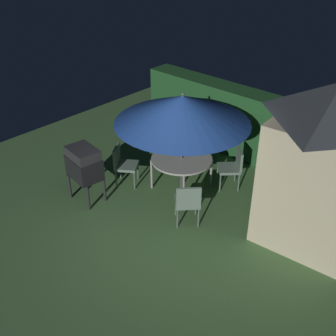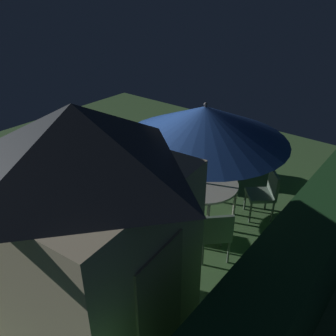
{
  "view_description": "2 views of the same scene",
  "coord_description": "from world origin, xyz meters",
  "px_view_note": "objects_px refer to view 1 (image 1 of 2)",
  "views": [
    {
      "loc": [
        4.32,
        -4.46,
        5.1
      ],
      "look_at": [
        -0.21,
        0.48,
        1.04
      ],
      "focal_mm": 44.63,
      "sensor_mm": 36.0,
      "label": 1
    },
    {
      "loc": [
        3.84,
        4.17,
        3.85
      ],
      "look_at": [
        -0.41,
        0.77,
        0.92
      ],
      "focal_mm": 37.28,
      "sensor_mm": 36.0,
      "label": 2
    }
  ],
  "objects_px": {
    "patio_table": "(182,160)",
    "chair_near_shed": "(233,165)",
    "garden_shed": "(324,164)",
    "bbq_grill": "(84,164)",
    "chair_toward_house": "(188,201)",
    "chair_toward_hedge": "(123,163)",
    "patio_umbrella": "(183,109)",
    "chair_far_side": "(182,141)"
  },
  "relations": [
    {
      "from": "patio_table",
      "to": "chair_near_shed",
      "type": "bearing_deg",
      "value": 45.2
    },
    {
      "from": "garden_shed",
      "to": "bbq_grill",
      "type": "relative_size",
      "value": 2.47
    },
    {
      "from": "chair_near_shed",
      "to": "chair_toward_house",
      "type": "bearing_deg",
      "value": -85.45
    },
    {
      "from": "chair_toward_hedge",
      "to": "patio_umbrella",
      "type": "bearing_deg",
      "value": 35.19
    },
    {
      "from": "patio_umbrella",
      "to": "chair_far_side",
      "type": "height_order",
      "value": "patio_umbrella"
    },
    {
      "from": "chair_near_shed",
      "to": "chair_far_side",
      "type": "height_order",
      "value": "same"
    },
    {
      "from": "bbq_grill",
      "to": "chair_far_side",
      "type": "bearing_deg",
      "value": 81.34
    },
    {
      "from": "garden_shed",
      "to": "chair_toward_house",
      "type": "relative_size",
      "value": 3.29
    },
    {
      "from": "patio_table",
      "to": "chair_toward_hedge",
      "type": "bearing_deg",
      "value": -144.81
    },
    {
      "from": "chair_toward_hedge",
      "to": "bbq_grill",
      "type": "bearing_deg",
      "value": -96.21
    },
    {
      "from": "garden_shed",
      "to": "patio_umbrella",
      "type": "xyz_separation_m",
      "value": [
        -2.79,
        -0.46,
        0.33
      ]
    },
    {
      "from": "chair_far_side",
      "to": "bbq_grill",
      "type": "bearing_deg",
      "value": -98.66
    },
    {
      "from": "patio_umbrella",
      "to": "chair_toward_hedge",
      "type": "bearing_deg",
      "value": -144.81
    },
    {
      "from": "bbq_grill",
      "to": "chair_far_side",
      "type": "xyz_separation_m",
      "value": [
        0.39,
        2.54,
        -0.33
      ]
    },
    {
      "from": "chair_toward_house",
      "to": "patio_table",
      "type": "bearing_deg",
      "value": 136.37
    },
    {
      "from": "patio_table",
      "to": "chair_toward_house",
      "type": "xyz_separation_m",
      "value": [
        0.91,
        -0.87,
        -0.15
      ]
    },
    {
      "from": "patio_umbrella",
      "to": "chair_toward_house",
      "type": "distance_m",
      "value": 1.82
    },
    {
      "from": "chair_toward_house",
      "to": "bbq_grill",
      "type": "bearing_deg",
      "value": -158.94
    },
    {
      "from": "chair_toward_hedge",
      "to": "chair_toward_house",
      "type": "bearing_deg",
      "value": -3.79
    },
    {
      "from": "chair_near_shed",
      "to": "chair_far_side",
      "type": "bearing_deg",
      "value": 176.56
    },
    {
      "from": "patio_umbrella",
      "to": "chair_far_side",
      "type": "distance_m",
      "value": 1.76
    },
    {
      "from": "chair_far_side",
      "to": "chair_toward_hedge",
      "type": "relative_size",
      "value": 1.0
    },
    {
      "from": "patio_umbrella",
      "to": "chair_near_shed",
      "type": "height_order",
      "value": "patio_umbrella"
    },
    {
      "from": "garden_shed",
      "to": "patio_table",
      "type": "xyz_separation_m",
      "value": [
        -2.79,
        -0.46,
        -0.83
      ]
    },
    {
      "from": "bbq_grill",
      "to": "chair_toward_hedge",
      "type": "bearing_deg",
      "value": 83.79
    },
    {
      "from": "bbq_grill",
      "to": "chair_toward_house",
      "type": "distance_m",
      "value": 2.23
    },
    {
      "from": "patio_umbrella",
      "to": "bbq_grill",
      "type": "distance_m",
      "value": 2.25
    },
    {
      "from": "chair_near_shed",
      "to": "chair_toward_house",
      "type": "xyz_separation_m",
      "value": [
        0.13,
        -1.65,
        0.0
      ]
    },
    {
      "from": "chair_near_shed",
      "to": "chair_toward_house",
      "type": "height_order",
      "value": "same"
    },
    {
      "from": "garden_shed",
      "to": "chair_near_shed",
      "type": "distance_m",
      "value": 2.26
    },
    {
      "from": "patio_umbrella",
      "to": "chair_near_shed",
      "type": "xyz_separation_m",
      "value": [
        0.78,
        0.78,
        -1.32
      ]
    },
    {
      "from": "patio_table",
      "to": "patio_umbrella",
      "type": "height_order",
      "value": "patio_umbrella"
    },
    {
      "from": "patio_umbrella",
      "to": "chair_far_side",
      "type": "xyz_separation_m",
      "value": [
        -0.76,
        0.88,
        -1.32
      ]
    },
    {
      "from": "chair_far_side",
      "to": "chair_toward_hedge",
      "type": "distance_m",
      "value": 1.64
    },
    {
      "from": "garden_shed",
      "to": "chair_far_side",
      "type": "bearing_deg",
      "value": 173.26
    },
    {
      "from": "patio_umbrella",
      "to": "chair_toward_hedge",
      "type": "distance_m",
      "value": 1.84
    },
    {
      "from": "bbq_grill",
      "to": "chair_toward_hedge",
      "type": "height_order",
      "value": "bbq_grill"
    },
    {
      "from": "chair_far_side",
      "to": "chair_toward_house",
      "type": "distance_m",
      "value": 2.42
    },
    {
      "from": "chair_near_shed",
      "to": "bbq_grill",
      "type": "bearing_deg",
      "value": -128.23
    },
    {
      "from": "patio_table",
      "to": "patio_umbrella",
      "type": "distance_m",
      "value": 1.16
    },
    {
      "from": "patio_table",
      "to": "chair_near_shed",
      "type": "height_order",
      "value": "chair_near_shed"
    },
    {
      "from": "garden_shed",
      "to": "bbq_grill",
      "type": "bearing_deg",
      "value": -151.7
    }
  ]
}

